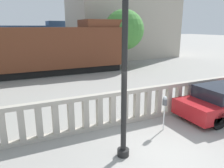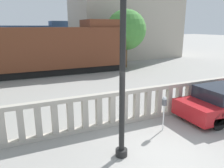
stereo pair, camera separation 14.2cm
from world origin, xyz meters
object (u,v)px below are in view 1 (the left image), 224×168
Objects in this scene: parking_meter at (165,103)px; tree_right at (124,30)px; parked_car at (224,101)px; lamppost at (125,48)px.

tree_right reaches higher than parking_meter.
parking_meter is at bearing -174.62° from parked_car.
lamppost reaches higher than parked_car.
lamppost is at bearing -165.56° from parked_car.
lamppost is at bearing -118.39° from tree_right.
lamppost is 3.05m from parking_meter.
parked_car is (5.15, 0.80, -2.47)m from lamppost.
tree_right is at bearing 61.61° from lamppost.
lamppost is 5.77m from parked_car.
lamppost reaches higher than tree_right.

